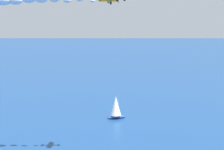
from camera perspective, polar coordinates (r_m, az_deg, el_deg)
sailboat_inshore at (r=192.84m, az=0.55°, el=-4.56°), size 5.71×9.65×12.15m
biplane_lead at (r=135.55m, az=-0.38°, el=10.60°), size 7.50×7.03×3.67m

